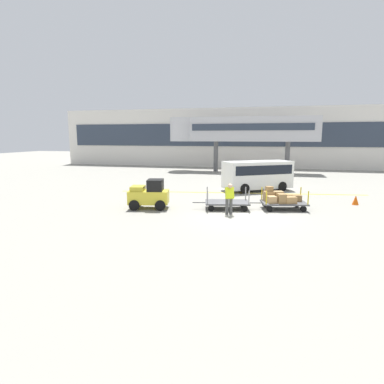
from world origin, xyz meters
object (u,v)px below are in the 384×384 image
shuttle_van (257,173)px  baggage_cart_middle (281,199)px  baggage_tug (149,195)px  baggage_cart_lead (227,203)px  safety_cone_near (356,200)px  baggage_handler (229,197)px

shuttle_van → baggage_cart_middle: bearing=-75.4°
shuttle_van → baggage_tug: bearing=-125.5°
baggage_cart_middle → shuttle_van: shuttle_van is taller
baggage_cart_lead → safety_cone_near: bearing=22.4°
baggage_cart_lead → shuttle_van: size_ratio=0.61×
baggage_cart_lead → baggage_cart_middle: size_ratio=1.00×
baggage_tug → baggage_handler: bearing=-4.2°
baggage_cart_lead → safety_cone_near: baggage_cart_lead is taller
baggage_tug → shuttle_van: shuttle_van is taller
shuttle_van → safety_cone_near: (5.68, -3.75, -0.96)m
shuttle_van → baggage_handler: bearing=-97.3°
baggage_handler → shuttle_van: 7.87m
baggage_cart_middle → shuttle_van: (-1.54, 5.93, 0.69)m
baggage_handler → safety_cone_near: baggage_handler is taller
baggage_cart_middle → baggage_handler: baggage_handler is taller
baggage_tug → shuttle_van: (5.33, 7.48, 0.48)m
baggage_tug → safety_cone_near: size_ratio=4.15×
baggage_cart_lead → baggage_cart_middle: baggage_cart_middle is taller
baggage_cart_middle → safety_cone_near: size_ratio=5.61×
shuttle_van → safety_cone_near: shuttle_van is taller
shuttle_van → safety_cone_near: 6.87m
baggage_tug → baggage_cart_middle: baggage_tug is taller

